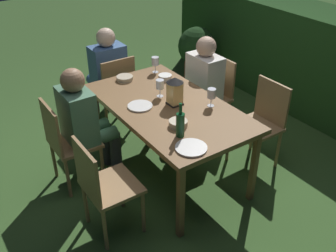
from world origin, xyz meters
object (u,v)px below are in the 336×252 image
plate_b (191,148)px  bowl_bread (125,78)px  chair_side_right_a (213,92)px  potted_plant_by_hedge (197,51)px  person_in_blue (106,70)px  chair_side_left_a (67,140)px  chair_head_near (115,89)px  bowl_salad (178,123)px  chair_side_left_b (103,184)px  person_in_green (85,120)px  lantern_centerpiece (175,89)px  green_bottle_on_table (180,124)px  plate_a (140,106)px  wine_glass_c (155,62)px  person_in_cream (200,84)px  wine_glass_b (211,94)px  bowl_olives (165,77)px  dining_table (168,110)px  wine_glass_a (160,85)px  chair_side_right_b (261,121)px

plate_b → bowl_bread: bowl_bread is taller
chair_side_right_a → potted_plant_by_hedge: size_ratio=1.09×
person_in_blue → chair_side_left_a: person_in_blue is taller
chair_head_near → bowl_salad: bearing=-5.6°
chair_side_left_b → bowl_bread: (-1.05, 0.79, 0.29)m
person_in_green → lantern_centerpiece: 0.86m
green_bottle_on_table → plate_a: green_bottle_on_table is taller
green_bottle_on_table → wine_glass_c: size_ratio=1.72×
person_in_cream → wine_glass_b: size_ratio=6.80×
plate_b → bowl_olives: size_ratio=1.81×
dining_table → bowl_salad: size_ratio=10.63×
wine_glass_c → bowl_salad: (1.03, -0.44, -0.09)m
chair_side_left_b → wine_glass_b: size_ratio=5.15×
wine_glass_a → potted_plant_by_hedge: (-1.36, 1.51, -0.41)m
dining_table → bowl_bread: bearing=-174.3°
wine_glass_c → bowl_olives: wine_glass_c is taller
green_bottle_on_table → wine_glass_c: (-1.16, 0.51, 0.01)m
chair_side_right_b → wine_glass_a: wine_glass_a is taller
chair_side_left_b → chair_head_near: bearing=149.3°
person_in_green → wine_glass_a: person_in_green is taller
chair_head_near → wine_glass_c: bearing=36.9°
green_bottle_on_table → chair_side_left_a: bearing=-142.9°
chair_side_right_b → wine_glass_a: bearing=-123.5°
bowl_bread → bowl_salad: size_ratio=1.08×
person_in_green → bowl_bread: person_in_green is taller
dining_table → potted_plant_by_hedge: 2.19m
wine_glass_b → potted_plant_by_hedge: wine_glass_b is taller
chair_side_right_a → bowl_bread: size_ratio=5.19×
wine_glass_b → plate_b: size_ratio=0.69×
chair_side_left_b → bowl_salad: bearing=91.3°
plate_a → wine_glass_a: bearing=105.1°
person_in_blue → plate_b: person_in_blue is taller
chair_side_left_a → bowl_salad: bearing=44.7°
dining_table → plate_b: 0.72m
wine_glass_b → chair_head_near: bearing=-166.8°
person_in_blue → green_bottle_on_table: bearing=-6.9°
bowl_salad → person_in_green: bearing=-144.2°
potted_plant_by_hedge → wine_glass_a: bearing=-47.9°
dining_table → potted_plant_by_hedge: size_ratio=2.05×
chair_side_right_a → person_in_green: bearing=-90.0°
chair_side_right_b → chair_side_left_a: size_ratio=1.00×
chair_side_right_a → wine_glass_b: size_ratio=5.15×
person_in_blue → chair_side_left_a: (0.90, -0.86, -0.15)m
plate_b → bowl_bread: (-1.36, 0.18, 0.02)m
green_bottle_on_table → potted_plant_by_hedge: green_bottle_on_table is taller
chair_head_near → plate_b: chair_head_near is taller
wine_glass_c → bowl_salad: 1.12m
person_in_green → chair_side_right_b: bearing=64.0°
wine_glass_a → plate_b: bearing=-18.0°
chair_side_left_a → dining_table: bearing=66.6°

